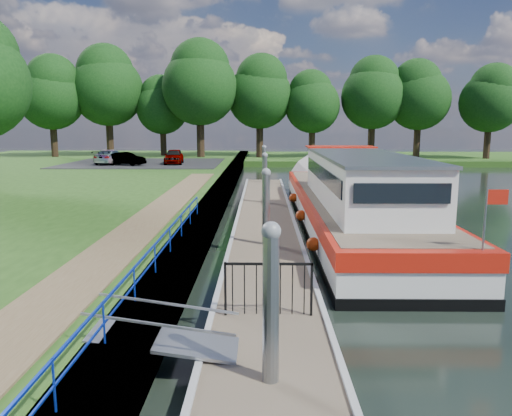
{
  "coord_description": "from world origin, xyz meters",
  "views": [
    {
      "loc": [
        -0.14,
        -7.77,
        4.38
      ],
      "look_at": [
        -0.35,
        9.84,
        1.4
      ],
      "focal_mm": 35.0,
      "sensor_mm": 36.0,
      "label": 1
    }
  ],
  "objects_px": {
    "car_b": "(126,159)",
    "car_c": "(111,157)",
    "car_a": "(174,156)",
    "pontoon": "(265,224)",
    "barge": "(347,200)"
  },
  "relations": [
    {
      "from": "car_b",
      "to": "car_c",
      "type": "relative_size",
      "value": 0.77
    },
    {
      "from": "car_a",
      "to": "car_c",
      "type": "xyz_separation_m",
      "value": [
        -5.59,
        -0.23,
        -0.03
      ]
    },
    {
      "from": "pontoon",
      "to": "car_a",
      "type": "relative_size",
      "value": 7.67
    },
    {
      "from": "car_a",
      "to": "car_b",
      "type": "distance_m",
      "value": 4.23
    },
    {
      "from": "barge",
      "to": "car_c",
      "type": "height_order",
      "value": "barge"
    },
    {
      "from": "pontoon",
      "to": "barge",
      "type": "xyz_separation_m",
      "value": [
        3.6,
        0.89,
        0.9
      ]
    },
    {
      "from": "car_b",
      "to": "car_a",
      "type": "bearing_deg",
      "value": -48.49
    },
    {
      "from": "barge",
      "to": "car_a",
      "type": "distance_m",
      "value": 25.8
    },
    {
      "from": "pontoon",
      "to": "car_c",
      "type": "distance_m",
      "value": 27.35
    },
    {
      "from": "car_b",
      "to": "car_c",
      "type": "bearing_deg",
      "value": 68.05
    },
    {
      "from": "car_a",
      "to": "car_b",
      "type": "relative_size",
      "value": 1.15
    },
    {
      "from": "pontoon",
      "to": "barge",
      "type": "distance_m",
      "value": 3.81
    },
    {
      "from": "pontoon",
      "to": "barge",
      "type": "bearing_deg",
      "value": 13.93
    },
    {
      "from": "pontoon",
      "to": "car_a",
      "type": "distance_m",
      "value": 25.26
    },
    {
      "from": "barge",
      "to": "car_c",
      "type": "relative_size",
      "value": 4.79
    }
  ]
}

